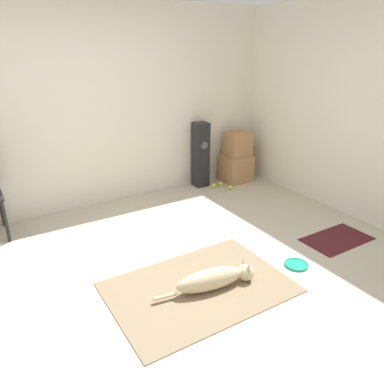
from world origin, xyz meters
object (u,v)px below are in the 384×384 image
(dog, at_px, (215,278))
(floor_speaker, at_px, (201,155))
(tennis_ball_by_boxes, at_px, (213,186))
(tennis_ball_near_speaker, at_px, (231,187))
(tennis_ball_loose_on_carpet, at_px, (221,183))
(frisbee, at_px, (296,264))
(cardboard_box_lower, at_px, (236,168))
(cardboard_box_upper, at_px, (238,144))

(dog, xyz_separation_m, floor_speaker, (1.29, 2.25, 0.38))
(tennis_ball_by_boxes, relative_size, tennis_ball_near_speaker, 1.00)
(tennis_ball_near_speaker, relative_size, tennis_ball_loose_on_carpet, 1.00)
(dog, height_order, frisbee, dog)
(tennis_ball_near_speaker, bearing_deg, floor_speaker, 126.61)
(cardboard_box_lower, bearing_deg, frisbee, -113.68)
(dog, height_order, tennis_ball_by_boxes, dog)
(cardboard_box_lower, height_order, tennis_ball_by_boxes, cardboard_box_lower)
(frisbee, xyz_separation_m, cardboard_box_lower, (0.99, 2.25, 0.20))
(tennis_ball_loose_on_carpet, bearing_deg, cardboard_box_upper, 8.07)
(cardboard_box_upper, relative_size, tennis_ball_near_speaker, 5.53)
(dog, distance_m, floor_speaker, 2.63)
(tennis_ball_by_boxes, xyz_separation_m, tennis_ball_near_speaker, (0.17, -0.20, 0.00))
(cardboard_box_upper, distance_m, tennis_ball_loose_on_carpet, 0.66)
(dog, bearing_deg, tennis_ball_near_speaker, 49.75)
(dog, relative_size, floor_speaker, 0.98)
(dog, distance_m, cardboard_box_lower, 2.85)
(cardboard_box_upper, distance_m, tennis_ball_by_boxes, 0.75)
(tennis_ball_by_boxes, bearing_deg, cardboard_box_upper, 8.01)
(tennis_ball_by_boxes, bearing_deg, frisbee, -103.22)
(floor_speaker, distance_m, tennis_ball_by_boxes, 0.50)
(dog, relative_size, frisbee, 4.08)
(dog, xyz_separation_m, tennis_ball_by_boxes, (1.41, 2.06, -0.07))
(cardboard_box_lower, bearing_deg, tennis_ball_by_boxes, -171.62)
(cardboard_box_lower, relative_size, tennis_ball_near_speaker, 6.68)
(floor_speaker, bearing_deg, tennis_ball_by_boxes, -59.12)
(cardboard_box_lower, height_order, tennis_ball_loose_on_carpet, cardboard_box_lower)
(dog, height_order, cardboard_box_lower, cardboard_box_lower)
(cardboard_box_lower, bearing_deg, floor_speaker, 168.53)
(cardboard_box_upper, xyz_separation_m, floor_speaker, (-0.60, 0.12, -0.12))
(tennis_ball_loose_on_carpet, bearing_deg, tennis_ball_near_speaker, -83.07)
(cardboard_box_lower, distance_m, tennis_ball_by_boxes, 0.51)
(frisbee, bearing_deg, cardboard_box_upper, 66.13)
(tennis_ball_by_boxes, height_order, tennis_ball_loose_on_carpet, same)
(cardboard_box_lower, bearing_deg, tennis_ball_loose_on_carpet, -171.39)
(dog, bearing_deg, cardboard_box_upper, 48.45)
(cardboard_box_upper, xyz_separation_m, tennis_ball_loose_on_carpet, (-0.34, -0.05, -0.57))
(tennis_ball_by_boxes, bearing_deg, floor_speaker, 120.88)
(dog, height_order, tennis_ball_near_speaker, dog)
(frisbee, height_order, cardboard_box_lower, cardboard_box_lower)
(cardboard_box_upper, bearing_deg, frisbee, -113.87)
(floor_speaker, relative_size, tennis_ball_by_boxes, 14.69)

